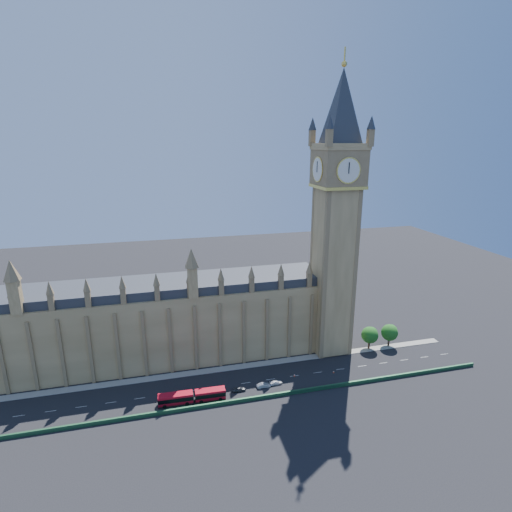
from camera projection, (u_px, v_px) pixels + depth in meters
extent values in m
plane|color=black|center=(233.00, 385.00, 123.50)|extent=(400.00, 400.00, 0.00)
cube|color=olive|center=(148.00, 326.00, 134.72)|extent=(120.00, 20.00, 25.00)
cube|color=#2D3035|center=(145.00, 287.00, 130.85)|extent=(120.00, 18.00, 3.00)
cube|color=olive|center=(333.00, 273.00, 137.42)|extent=(12.00, 12.00, 58.00)
cube|color=olive|center=(338.00, 169.00, 127.75)|extent=(14.00, 14.00, 12.00)
cylinder|color=silver|center=(349.00, 171.00, 121.08)|extent=(7.20, 0.30, 7.20)
cube|color=olive|center=(340.00, 146.00, 125.81)|extent=(14.50, 14.50, 2.00)
pyramid|color=#2D3035|center=(344.00, 67.00, 119.46)|extent=(20.59, 20.59, 22.00)
sphere|color=#F2C64C|center=(344.00, 64.00, 119.24)|extent=(1.80, 1.80, 1.80)
cube|color=#1E4C2D|center=(239.00, 401.00, 114.95)|extent=(160.00, 0.60, 1.20)
cube|color=gray|center=(228.00, 368.00, 132.34)|extent=(160.00, 3.00, 0.16)
cylinder|color=#382619|center=(369.00, 344.00, 144.42)|extent=(0.70, 0.70, 4.00)
sphere|color=#184612|center=(370.00, 335.00, 143.46)|extent=(6.00, 6.00, 6.00)
sphere|color=#184612|center=(371.00, 333.00, 143.76)|extent=(4.38, 4.38, 4.38)
cylinder|color=#382619|center=(389.00, 341.00, 146.29)|extent=(0.70, 0.70, 4.00)
sphere|color=#184612|center=(390.00, 333.00, 145.32)|extent=(6.00, 6.00, 6.00)
sphere|color=#184612|center=(391.00, 330.00, 145.63)|extent=(4.38, 4.38, 4.38)
cube|color=#AD0B1D|center=(176.00, 399.00, 113.98)|extent=(9.89, 3.03, 3.27)
cube|color=#AD0B1D|center=(210.00, 395.00, 116.01)|extent=(8.80, 3.00, 3.27)
cube|color=black|center=(176.00, 398.00, 113.88)|extent=(9.94, 3.09, 1.24)
cube|color=black|center=(210.00, 393.00, 115.90)|extent=(8.85, 3.05, 1.24)
cylinder|color=black|center=(192.00, 397.00, 114.98)|extent=(0.94, 2.64, 2.61)
cylinder|color=black|center=(165.00, 407.00, 112.37)|extent=(1.10, 0.36, 1.09)
cylinder|color=black|center=(165.00, 401.00, 114.93)|extent=(1.10, 0.36, 1.09)
cylinder|color=black|center=(187.00, 404.00, 113.65)|extent=(1.10, 0.36, 1.09)
cylinder|color=black|center=(187.00, 398.00, 116.20)|extent=(1.10, 0.36, 1.09)
cylinder|color=black|center=(201.00, 402.00, 114.46)|extent=(1.10, 0.36, 1.09)
cylinder|color=black|center=(200.00, 396.00, 117.02)|extent=(1.10, 0.36, 1.09)
cylinder|color=black|center=(221.00, 399.00, 115.60)|extent=(1.10, 0.36, 1.09)
cylinder|color=black|center=(219.00, 394.00, 118.15)|extent=(1.10, 0.36, 1.09)
imported|color=#3A3C41|center=(239.00, 389.00, 120.18)|extent=(3.92, 1.58, 1.33)
imported|color=#A0A3A7|center=(264.00, 385.00, 122.06)|extent=(4.22, 1.63, 1.37)
imported|color=silver|center=(276.00, 383.00, 123.57)|extent=(4.24, 2.05, 1.19)
cube|color=black|center=(279.00, 383.00, 124.56)|extent=(0.46, 0.46, 0.04)
cone|color=orange|center=(279.00, 382.00, 124.46)|extent=(0.51, 0.51, 0.76)
cylinder|color=white|center=(279.00, 381.00, 124.43)|extent=(0.37, 0.37, 0.13)
cube|color=black|center=(294.00, 376.00, 127.94)|extent=(0.50, 0.50, 0.04)
cone|color=#F43E0C|center=(294.00, 375.00, 127.84)|extent=(0.56, 0.56, 0.76)
cylinder|color=white|center=(294.00, 375.00, 127.81)|extent=(0.37, 0.37, 0.13)
cube|color=black|center=(334.00, 373.00, 129.88)|extent=(0.45, 0.45, 0.04)
cone|color=#FF4C0D|center=(334.00, 372.00, 129.79)|extent=(0.49, 0.49, 0.68)
cylinder|color=white|center=(334.00, 372.00, 129.77)|extent=(0.33, 0.33, 0.12)
cube|color=black|center=(279.00, 383.00, 124.25)|extent=(0.57, 0.57, 0.05)
cone|color=orange|center=(279.00, 382.00, 124.15)|extent=(0.63, 0.63, 0.80)
cylinder|color=white|center=(279.00, 382.00, 124.12)|extent=(0.39, 0.39, 0.14)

